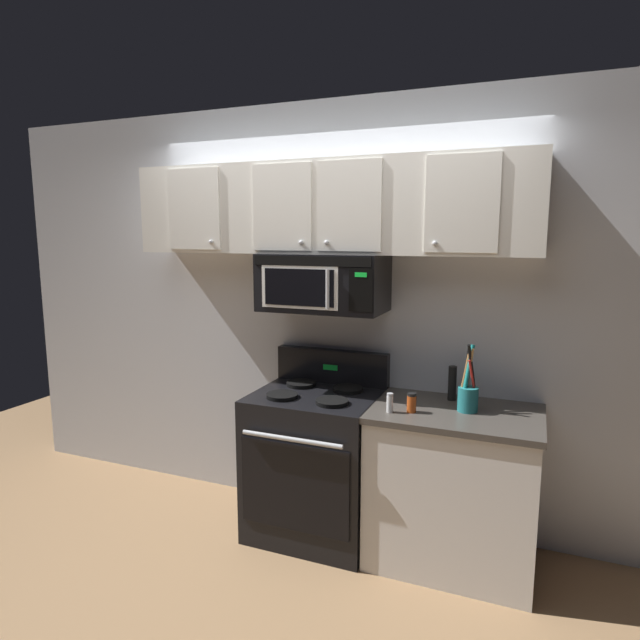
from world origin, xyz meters
TOP-DOWN VIEW (x-y plane):
  - ground_plane at (0.00, 0.00)m, footprint 8.00×8.00m
  - back_wall at (0.00, 0.79)m, footprint 5.20×0.10m
  - stove_range at (0.00, 0.42)m, footprint 0.76×0.69m
  - over_range_microwave at (-0.00, 0.54)m, footprint 0.76×0.43m
  - upper_cabinets at (-0.00, 0.57)m, footprint 2.50×0.36m
  - counter_segment at (0.84, 0.43)m, footprint 0.93×0.65m
  - utensil_crock_teal at (0.90, 0.44)m, footprint 0.11×0.12m
  - salt_shaker at (0.51, 0.26)m, footprint 0.04×0.04m
  - pepper_mill at (0.79, 0.61)m, footprint 0.05×0.05m
  - spice_jar at (0.62, 0.31)m, footprint 0.05×0.05m

SIDE VIEW (x-z plane):
  - ground_plane at x=0.00m, z-range 0.00..0.00m
  - counter_segment at x=0.84m, z-range 0.00..0.90m
  - stove_range at x=0.00m, z-range -0.09..1.03m
  - salt_shaker at x=0.51m, z-range 0.90..1.01m
  - spice_jar at x=0.62m, z-range 0.90..1.01m
  - pepper_mill at x=0.79m, z-range 0.90..1.10m
  - utensil_crock_teal at x=0.90m, z-range 0.81..1.20m
  - back_wall at x=0.00m, z-range 0.00..2.70m
  - over_range_microwave at x=0.00m, z-range 1.40..1.75m
  - upper_cabinets at x=0.00m, z-range 1.75..2.30m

